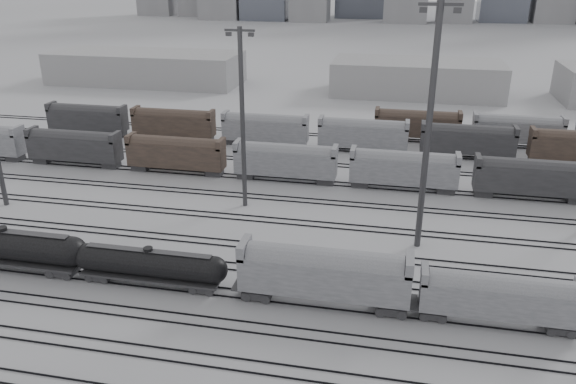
% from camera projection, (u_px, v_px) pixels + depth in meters
% --- Properties ---
extents(ground, '(900.00, 900.00, 0.00)m').
position_uv_depth(ground, '(309.00, 309.00, 52.46)').
color(ground, silver).
rests_on(ground, ground).
extents(tracks, '(220.00, 71.50, 0.16)m').
position_uv_depth(tracks, '(333.00, 227.00, 68.27)').
color(tracks, black).
rests_on(tracks, ground).
extents(tank_car_a, '(18.48, 3.08, 4.57)m').
position_uv_depth(tank_car_a, '(5.00, 246.00, 58.42)').
color(tank_car_a, '#28272A').
rests_on(tank_car_a, ground).
extents(tank_car_b, '(16.09, 2.68, 3.98)m').
position_uv_depth(tank_car_b, '(150.00, 264.00, 55.53)').
color(tank_car_b, '#28272A').
rests_on(tank_car_b, ground).
extents(hopper_car_a, '(15.98, 3.17, 5.71)m').
position_uv_depth(hopper_car_a, '(324.00, 272.00, 51.80)').
color(hopper_car_a, '#28272A').
rests_on(hopper_car_a, ground).
extents(hopper_car_b, '(13.55, 2.69, 4.84)m').
position_uv_depth(hopper_car_b, '(499.00, 295.00, 49.11)').
color(hopper_car_b, '#28272A').
rests_on(hopper_car_b, ground).
extents(light_mast_b, '(3.68, 0.59, 23.00)m').
position_uv_depth(light_mast_b, '(242.00, 116.00, 69.97)').
color(light_mast_b, '#3A3A3D').
rests_on(light_mast_b, ground).
extents(light_mast_c, '(4.28, 0.69, 26.77)m').
position_uv_depth(light_mast_c, '(429.00, 125.00, 58.66)').
color(light_mast_c, '#3A3A3D').
rests_on(light_mast_c, ground).
extents(bg_string_near, '(151.00, 3.00, 5.60)m').
position_uv_depth(bg_string_near, '(404.00, 171.00, 78.86)').
color(bg_string_near, gray).
rests_on(bg_string_near, ground).
extents(bg_string_mid, '(151.00, 3.00, 5.60)m').
position_uv_depth(bg_string_mid, '(467.00, 142.00, 91.47)').
color(bg_string_mid, '#28272A').
rests_on(bg_string_mid, ground).
extents(bg_string_far, '(66.00, 3.00, 5.60)m').
position_uv_depth(bg_string_far, '(570.00, 134.00, 95.44)').
color(bg_string_far, '#503D32').
rests_on(bg_string_far, ground).
extents(warehouse_left, '(50.00, 18.00, 8.00)m').
position_uv_depth(warehouse_left, '(146.00, 68.00, 148.16)').
color(warehouse_left, '#A1A1A3').
rests_on(warehouse_left, ground).
extents(warehouse_mid, '(40.00, 18.00, 8.00)m').
position_uv_depth(warehouse_mid, '(417.00, 78.00, 135.05)').
color(warehouse_mid, '#A1A1A3').
rests_on(warehouse_mid, ground).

